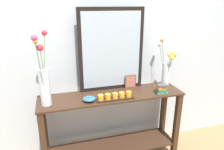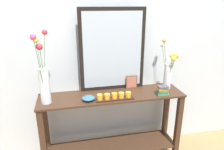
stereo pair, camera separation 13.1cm
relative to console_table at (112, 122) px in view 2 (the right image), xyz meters
The scene contains 9 objects.
wall_back 0.89m from the console_table, 90.00° to the left, with size 6.40×0.08×2.70m, color #B2BCC1.
console_table is the anchor object (origin of this frame).
mirror_leaning 0.81m from the console_table, 75.69° to the left, with size 0.72×0.03×0.89m.
tall_vase_left 0.90m from the console_table, behind, with size 0.14×0.27×0.70m.
vase_right 0.87m from the console_table, ahead, with size 0.14×0.24×0.56m.
candle_tray 0.39m from the console_table, 91.38° to the right, with size 0.39×0.09×0.07m.
picture_frame_small 0.50m from the console_table, 25.54° to the left, with size 0.13×0.01×0.15m.
decorative_bowl 0.46m from the console_table, 161.22° to the right, with size 0.13×0.13×0.05m.
book_stack 0.66m from the console_table, 11.65° to the right, with size 0.13×0.10×0.10m.
Camera 2 is at (-0.43, -1.99, 1.79)m, focal length 33.44 mm.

